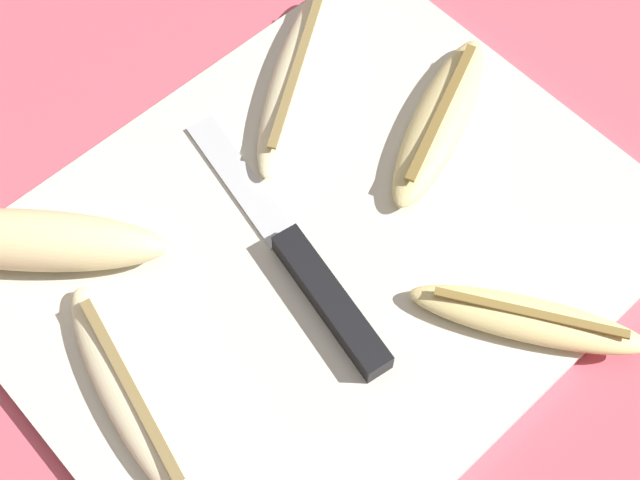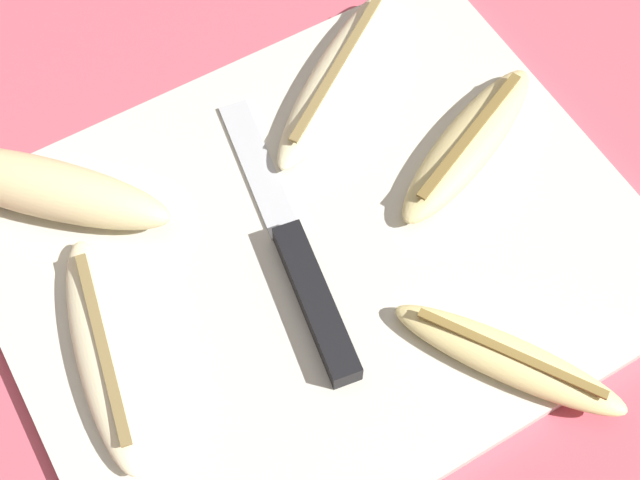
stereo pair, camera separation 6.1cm
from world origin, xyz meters
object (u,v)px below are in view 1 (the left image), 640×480
object	(u,v)px
banana_ripe_center	(26,240)
banana_spotted_left	(440,120)
knife	(315,280)
banana_golden_short	(528,319)
banana_pale_long	(297,76)
banana_bright_far	(138,398)

from	to	relation	value
banana_ripe_center	banana_spotted_left	bearing A→B (deg)	-22.58
banana_spotted_left	banana_ripe_center	size ratio (longest dim) A/B	0.98
knife	banana_golden_short	xyz separation A→B (m)	(0.08, -0.12, 0.00)
banana_pale_long	banana_spotted_left	xyz separation A→B (m)	(0.05, -0.10, 0.00)
banana_golden_short	banana_pale_long	size ratio (longest dim) A/B	0.85
banana_golden_short	banana_ripe_center	world-z (taller)	banana_ripe_center
knife	banana_ripe_center	size ratio (longest dim) A/B	1.41
banana_pale_long	banana_ripe_center	bearing A→B (deg)	176.14
banana_pale_long	banana_bright_far	world-z (taller)	banana_pale_long
knife	banana_spotted_left	world-z (taller)	banana_spotted_left
banana_ripe_center	banana_golden_short	bearing A→B (deg)	-51.82
knife	banana_ripe_center	world-z (taller)	banana_ripe_center
banana_ripe_center	knife	bearing A→B (deg)	-49.92
knife	banana_pale_long	xyz separation A→B (m)	(0.11, 0.14, 0.00)
banana_golden_short	banana_spotted_left	xyz separation A→B (m)	(0.07, 0.15, 0.00)
banana_golden_short	banana_ripe_center	size ratio (longest dim) A/B	0.89
banana_spotted_left	knife	bearing A→B (deg)	-167.91
banana_golden_short	banana_pale_long	bearing A→B (deg)	84.93
banana_pale_long	banana_spotted_left	bearing A→B (deg)	-63.68
banana_golden_short	banana_ripe_center	bearing A→B (deg)	128.18
banana_pale_long	banana_spotted_left	size ratio (longest dim) A/B	1.07
knife	banana_spotted_left	bearing A→B (deg)	21.55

